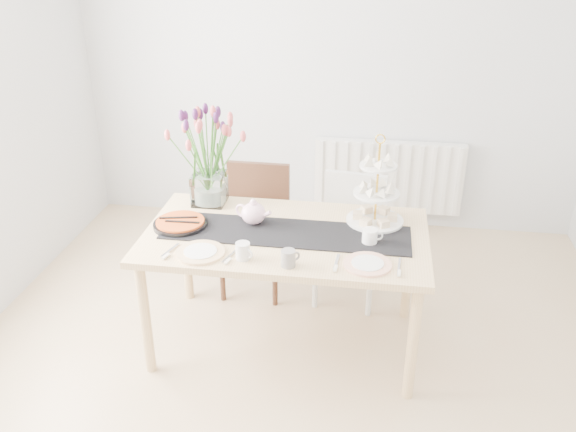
# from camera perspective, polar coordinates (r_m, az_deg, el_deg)

# --- Properties ---
(room_shell) EXTENTS (4.50, 4.50, 4.50)m
(room_shell) POSITION_cam_1_polar(r_m,az_deg,el_deg) (2.74, -0.02, 3.49)
(room_shell) COLOR tan
(room_shell) RESTS_ON ground
(radiator) EXTENTS (1.20, 0.08, 0.60)m
(radiator) POSITION_cam_1_polar(r_m,az_deg,el_deg) (5.06, 9.35, 3.67)
(radiator) COLOR white
(radiator) RESTS_ON room_shell
(dining_table) EXTENTS (1.60, 0.90, 0.75)m
(dining_table) POSITION_cam_1_polar(r_m,az_deg,el_deg) (3.48, -0.21, -2.75)
(dining_table) COLOR tan
(dining_table) RESTS_ON ground
(chair_brown) EXTENTS (0.44, 0.44, 0.87)m
(chair_brown) POSITION_cam_1_polar(r_m,az_deg,el_deg) (4.17, -3.04, -0.25)
(chair_brown) COLOR #3A2215
(chair_brown) RESTS_ON ground
(chair_white) EXTENTS (0.46, 0.46, 0.84)m
(chair_white) POSITION_cam_1_polar(r_m,az_deg,el_deg) (4.09, 5.92, -1.16)
(chair_white) COLOR silver
(chair_white) RESTS_ON ground
(table_runner) EXTENTS (1.40, 0.35, 0.01)m
(table_runner) POSITION_cam_1_polar(r_m,az_deg,el_deg) (3.44, -0.22, -1.58)
(table_runner) COLOR black
(table_runner) RESTS_ON dining_table
(tulip_vase) EXTENTS (0.70, 0.70, 0.61)m
(tulip_vase) POSITION_cam_1_polar(r_m,az_deg,el_deg) (3.70, -7.63, 6.75)
(tulip_vase) COLOR silver
(tulip_vase) RESTS_ON dining_table
(cake_stand) EXTENTS (0.33, 0.33, 0.49)m
(cake_stand) POSITION_cam_1_polar(r_m,az_deg,el_deg) (3.54, 8.23, 1.41)
(cake_stand) COLOR gold
(cake_stand) RESTS_ON dining_table
(teapot) EXTENTS (0.28, 0.25, 0.15)m
(teapot) POSITION_cam_1_polar(r_m,az_deg,el_deg) (3.52, -3.25, 0.25)
(teapot) COLOR white
(teapot) RESTS_ON dining_table
(cream_jug) EXTENTS (0.09, 0.09, 0.08)m
(cream_jug) POSITION_cam_1_polar(r_m,az_deg,el_deg) (3.35, 7.66, -1.91)
(cream_jug) COLOR white
(cream_jug) RESTS_ON dining_table
(tart_tin) EXTENTS (0.31, 0.31, 0.04)m
(tart_tin) POSITION_cam_1_polar(r_m,az_deg,el_deg) (3.57, -10.04, -0.70)
(tart_tin) COLOR black
(tart_tin) RESTS_ON dining_table
(mug_grey) EXTENTS (0.11, 0.11, 0.09)m
(mug_grey) POSITION_cam_1_polar(r_m,az_deg,el_deg) (3.11, 0.02, -3.98)
(mug_grey) COLOR gray
(mug_grey) RESTS_ON dining_table
(mug_white) EXTENTS (0.11, 0.11, 0.09)m
(mug_white) POSITION_cam_1_polar(r_m,az_deg,el_deg) (3.18, -4.25, -3.28)
(mug_white) COLOR silver
(mug_white) RESTS_ON dining_table
(plate_left) EXTENTS (0.33, 0.33, 0.01)m
(plate_left) POSITION_cam_1_polar(r_m,az_deg,el_deg) (3.27, -8.20, -3.39)
(plate_left) COLOR silver
(plate_left) RESTS_ON dining_table
(plate_right) EXTENTS (0.27, 0.27, 0.01)m
(plate_right) POSITION_cam_1_polar(r_m,az_deg,el_deg) (3.16, 7.45, -4.50)
(plate_right) COLOR white
(plate_right) RESTS_ON dining_table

